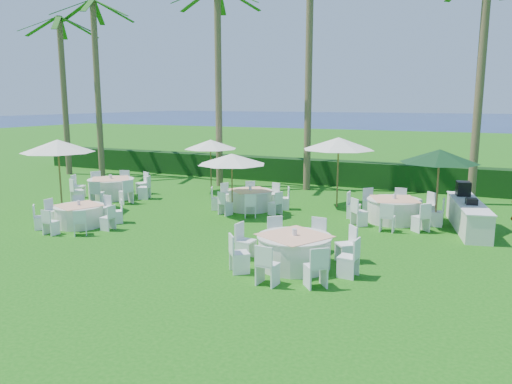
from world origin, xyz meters
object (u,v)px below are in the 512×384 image
(banquet_table_c, at_px, (294,250))
(buffet_table, at_px, (468,214))
(banquet_table_e, at_px, (250,199))
(umbrella_a, at_px, (58,146))
(umbrella_green, at_px, (440,156))
(banquet_table_a, at_px, (79,215))
(banquet_table_f, at_px, (394,210))
(umbrella_c, at_px, (211,144))
(umbrella_b, at_px, (232,159))
(banquet_table_d, at_px, (111,188))
(umbrella_d, at_px, (339,144))

(banquet_table_c, relative_size, buffet_table, 0.82)
(banquet_table_e, bearing_deg, umbrella_a, -151.20)
(banquet_table_c, distance_m, umbrella_green, 6.69)
(buffet_table, bearing_deg, banquet_table_a, -156.79)
(banquet_table_f, height_order, umbrella_c, umbrella_c)
(umbrella_b, bearing_deg, banquet_table_c, -47.69)
(banquet_table_d, relative_size, umbrella_a, 1.22)
(banquet_table_d, distance_m, banquet_table_e, 6.38)
(banquet_table_e, height_order, umbrella_a, umbrella_a)
(banquet_table_a, relative_size, banquet_table_c, 0.85)
(umbrella_green, bearing_deg, buffet_table, 7.46)
(banquet_table_d, xyz_separation_m, buffet_table, (14.03, 0.78, 0.04))
(banquet_table_a, height_order, buffet_table, buffet_table)
(banquet_table_a, bearing_deg, banquet_table_d, 118.86)
(umbrella_green, bearing_deg, umbrella_c, 166.21)
(umbrella_b, relative_size, umbrella_d, 0.89)
(umbrella_a, bearing_deg, banquet_table_d, 93.61)
(banquet_table_d, xyz_separation_m, umbrella_b, (6.14, -0.58, 1.60))
(umbrella_green, bearing_deg, banquet_table_f, 175.08)
(banquet_table_c, distance_m, buffet_table, 6.99)
(banquet_table_c, height_order, banquet_table_f, banquet_table_c)
(buffet_table, bearing_deg, umbrella_c, 168.03)
(banquet_table_d, bearing_deg, umbrella_a, -86.39)
(banquet_table_a, height_order, banquet_table_c, banquet_table_c)
(banquet_table_a, height_order, umbrella_b, umbrella_b)
(banquet_table_f, height_order, buffet_table, buffet_table)
(umbrella_green, relative_size, buffet_table, 0.65)
(umbrella_a, xyz_separation_m, umbrella_c, (2.94, 6.01, -0.30))
(umbrella_b, xyz_separation_m, umbrella_d, (3.09, 2.95, 0.44))
(umbrella_a, xyz_separation_m, umbrella_d, (9.04, 5.30, 0.01))
(banquet_table_a, xyz_separation_m, banquet_table_c, (7.94, -0.88, 0.06))
(umbrella_green, xyz_separation_m, buffet_table, (0.97, 0.13, -1.86))
(banquet_table_d, xyz_separation_m, umbrella_c, (3.13, 3.09, 1.73))
(banquet_table_e, relative_size, umbrella_b, 1.18)
(buffet_table, bearing_deg, umbrella_b, -170.27)
(umbrella_a, height_order, buffet_table, umbrella_a)
(banquet_table_e, relative_size, banquet_table_f, 0.91)
(banquet_table_f, bearing_deg, umbrella_green, -4.92)
(banquet_table_e, height_order, banquet_table_f, banquet_table_f)
(banquet_table_a, xyz_separation_m, umbrella_a, (-2.15, 1.32, 2.10))
(banquet_table_c, xyz_separation_m, umbrella_green, (2.79, 5.77, 1.91))
(umbrella_a, xyz_separation_m, umbrella_b, (5.95, 2.35, -0.43))
(banquet_table_c, height_order, umbrella_c, umbrella_c)
(banquet_table_f, xyz_separation_m, buffet_table, (2.34, 0.01, 0.06))
(banquet_table_e, bearing_deg, banquet_table_f, 3.15)
(banquet_table_a, xyz_separation_m, buffet_table, (11.69, 5.02, 0.11))
(banquet_table_a, bearing_deg, banquet_table_f, 28.15)
(umbrella_a, distance_m, buffet_table, 14.47)
(banquet_table_a, distance_m, umbrella_c, 7.59)
(banquet_table_e, relative_size, umbrella_a, 1.08)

